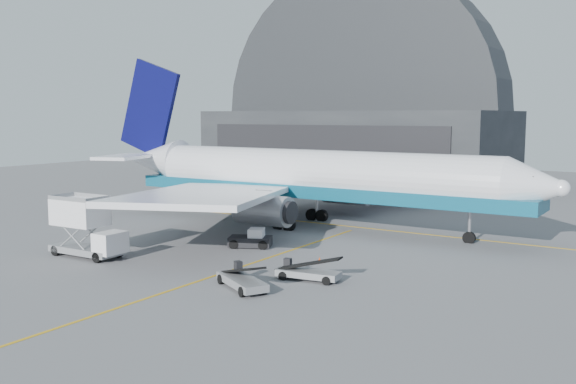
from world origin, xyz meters
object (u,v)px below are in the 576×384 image
Objects in this scene: airliner at (301,176)px; belt_loader_a at (308,272)px; catering_truck at (85,228)px; belt_loader_b at (242,279)px; pushback_tug at (252,240)px.

belt_loader_a is at bearing -57.32° from airliner.
airliner is at bearing 71.99° from catering_truck.
belt_loader_b is (9.54, -23.04, -4.47)m from airliner.
airliner is at bearing 76.07° from pushback_tug.
catering_truck is 1.40× the size of belt_loader_a.
pushback_tug is 12.04m from belt_loader_a.
catering_truck is 16.46m from belt_loader_b.
airliner reaches higher than belt_loader_a.
catering_truck is 1.65× the size of pushback_tug.
pushback_tug is (2.26, -11.83, -4.45)m from airliner.
catering_truck is 13.76m from pushback_tug.
belt_loader_b is at bearing -4.34° from catering_truck.
belt_loader_a is at bearing 88.50° from belt_loader_b.
catering_truck is at bearing -153.99° from belt_loader_b.
belt_loader_b is (-2.53, -4.22, 0.05)m from belt_loader_a.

